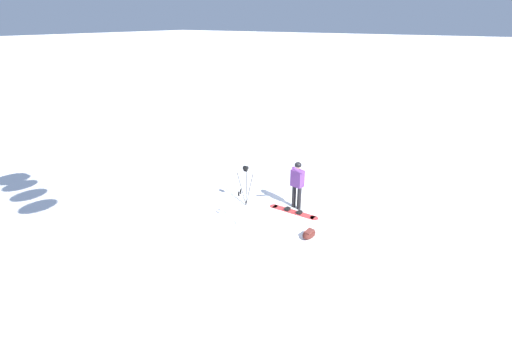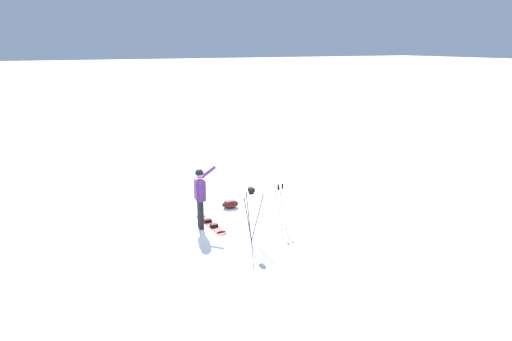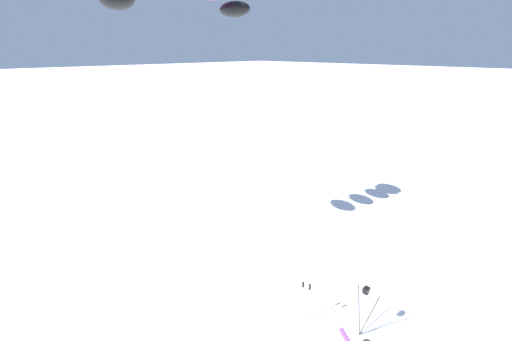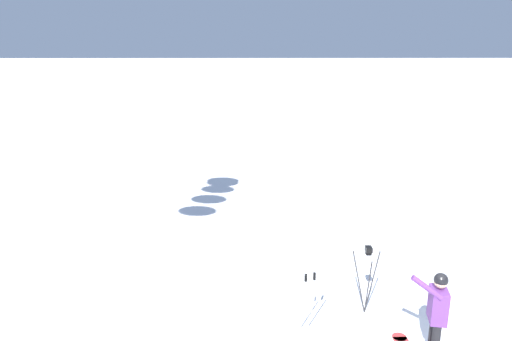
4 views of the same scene
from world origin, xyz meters
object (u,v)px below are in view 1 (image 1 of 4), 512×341
object	(u,v)px
camera_tripod	(246,178)
ski_poles	(240,203)
snowboarder	(297,181)
snowboard	(293,211)
gear_bag_large	(309,234)

from	to	relation	value
camera_tripod	ski_poles	bearing A→B (deg)	27.47
snowboarder	snowboard	world-z (taller)	snowboarder
snowboarder	ski_poles	bearing A→B (deg)	-24.21
snowboarder	camera_tripod	bearing A→B (deg)	-62.96
gear_bag_large	snowboarder	bearing A→B (deg)	-140.31
camera_tripod	ski_poles	size ratio (longest dim) A/B	1.21
gear_bag_large	camera_tripod	xyz separation A→B (m)	(-0.64, -2.68, 0.89)
gear_bag_large	camera_tripod	bearing A→B (deg)	-103.32
snowboard	ski_poles	size ratio (longest dim) A/B	1.48
ski_poles	camera_tripod	bearing A→B (deg)	-152.53
gear_bag_large	ski_poles	distance (m)	2.24
gear_bag_large	snowboard	bearing A→B (deg)	-134.95
gear_bag_large	camera_tripod	size ratio (longest dim) A/B	0.38
snowboard	camera_tripod	distance (m)	1.93
snowboard	camera_tripod	xyz separation A→B (m)	(0.46, -1.59, 0.99)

